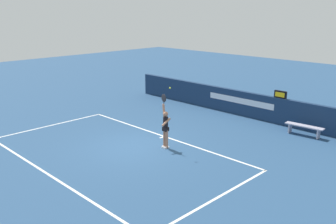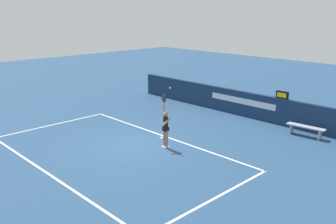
{
  "view_description": "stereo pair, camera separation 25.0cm",
  "coord_description": "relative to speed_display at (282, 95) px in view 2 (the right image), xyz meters",
  "views": [
    {
      "loc": [
        11.27,
        -9.23,
        5.56
      ],
      "look_at": [
        1.15,
        0.87,
        1.56
      ],
      "focal_mm": 39.46,
      "sensor_mm": 36.0,
      "label": 1
    },
    {
      "loc": [
        11.45,
        -9.05,
        5.56
      ],
      "look_at": [
        1.15,
        0.87,
        1.56
      ],
      "focal_mm": 39.46,
      "sensor_mm": 36.0,
      "label": 2
    }
  ],
  "objects": [
    {
      "name": "courtside_bench_near",
      "position": [
        1.71,
        -0.78,
        -1.15
      ],
      "size": [
        1.74,
        0.49,
        0.48
      ],
      "color": "#ACABC1",
      "rests_on": "ground"
    },
    {
      "name": "back_wall",
      "position": [
        -2.67,
        0.0,
        -0.85
      ],
      "size": [
        14.45,
        0.24,
        1.33
      ],
      "color": "#162C4D",
      "rests_on": "ground"
    },
    {
      "name": "tennis_ball",
      "position": [
        -1.3,
        -6.41,
        1.08
      ],
      "size": [
        0.07,
        0.07,
        0.07
      ],
      "color": "#CFE034"
    },
    {
      "name": "court_lines",
      "position": [
        -2.67,
        -8.17,
        -1.51
      ],
      "size": [
        10.41,
        5.75,
        0.0
      ],
      "color": "white",
      "rests_on": "ground"
    },
    {
      "name": "tennis_player",
      "position": [
        -1.65,
        -6.32,
        -0.58
      ],
      "size": [
        0.42,
        0.46,
        2.29
      ],
      "color": "#A46F55",
      "rests_on": "ground"
    },
    {
      "name": "ground_plane",
      "position": [
        -2.67,
        -7.17,
        -1.52
      ],
      "size": [
        60.0,
        60.0,
        0.0
      ],
      "primitive_type": "plane",
      "color": "navy"
    },
    {
      "name": "speed_display",
      "position": [
        0.0,
        0.0,
        0.0
      ],
      "size": [
        0.63,
        0.13,
        0.36
      ],
      "color": "black",
      "rests_on": "back_wall"
    }
  ]
}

